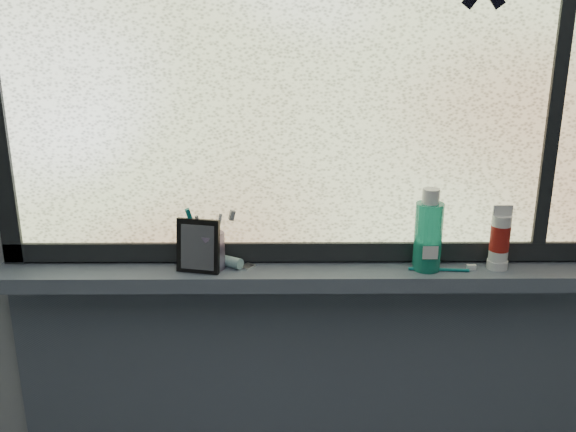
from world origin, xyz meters
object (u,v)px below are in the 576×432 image
Objects in this scene: vanity_mirror at (198,246)px; cream_tube at (500,235)px; toothbrush_cup at (211,251)px; mouthwash_bottle at (429,230)px.

vanity_mirror is 1.14× the size of cream_tube.
cream_tube is at bearing -0.44° from toothbrush_cup.
mouthwash_bottle is at bearing -178.57° from cream_tube.
cream_tube reaches higher than vanity_mirror.
vanity_mirror reaches higher than toothbrush_cup.
toothbrush_cup is 0.54× the size of mouthwash_bottle.
vanity_mirror is at bearing -144.22° from toothbrush_cup.
mouthwash_bottle reaches higher than cream_tube.
cream_tube is at bearing 13.46° from vanity_mirror.
toothbrush_cup is at bearing 179.56° from cream_tube.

